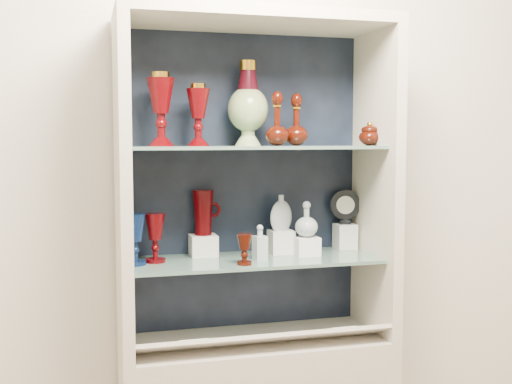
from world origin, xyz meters
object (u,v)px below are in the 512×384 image
object	(u,v)px
ruby_decanter_b	(296,118)
clear_square_bottle	(260,242)
ruby_goblet_tall	(155,238)
flat_flask	(281,212)
pedestal_lamp_right	(198,115)
enamel_urn	(248,103)
ruby_decanter_a	(277,115)
cobalt_goblet	(135,239)
pedestal_lamp_left	(161,109)
cameo_medallion	(345,206)
clear_round_decanter	(306,220)
ruby_goblet_small	(244,250)
ruby_pitcher	(203,212)
lidded_bowl	(370,133)

from	to	relation	value
ruby_decanter_b	clear_square_bottle	bearing A→B (deg)	-164.94
ruby_goblet_tall	flat_flask	world-z (taller)	flat_flask
pedestal_lamp_right	flat_flask	bearing A→B (deg)	8.90
enamel_urn	flat_flask	distance (m)	0.44
pedestal_lamp_right	ruby_decanter_a	world-z (taller)	pedestal_lamp_right
cobalt_goblet	flat_flask	xyz separation A→B (m)	(0.57, 0.08, 0.07)
pedestal_lamp_left	cameo_medallion	world-z (taller)	pedestal_lamp_left
pedestal_lamp_right	clear_square_bottle	world-z (taller)	pedestal_lamp_right
cobalt_goblet	cameo_medallion	size ratio (longest dim) A/B	1.27
ruby_decanter_b	flat_flask	world-z (taller)	ruby_decanter_b
pedestal_lamp_left	clear_square_bottle	world-z (taller)	pedestal_lamp_left
cobalt_goblet	clear_round_decanter	size ratio (longest dim) A/B	1.39
pedestal_lamp_left	ruby_decanter_a	world-z (taller)	pedestal_lamp_left
ruby_goblet_small	ruby_decanter_b	bearing A→B (deg)	26.38
pedestal_lamp_left	ruby_goblet_small	xyz separation A→B (m)	(0.27, -0.12, -0.50)
pedestal_lamp_right	cameo_medallion	xyz separation A→B (m)	(0.61, 0.09, -0.36)
pedestal_lamp_left	ruby_decanter_b	xyz separation A→B (m)	(0.50, -0.01, -0.03)
pedestal_lamp_left	enamel_urn	bearing A→B (deg)	7.94
enamel_urn	ruby_decanter_a	distance (m)	0.13
ruby_pitcher	cobalt_goblet	bearing A→B (deg)	-165.51
ruby_decanter_b	ruby_goblet_small	bearing A→B (deg)	-153.62
enamel_urn	ruby_decanter_b	size ratio (longest dim) A/B	1.53
ruby_goblet_small	ruby_goblet_tall	bearing A→B (deg)	156.69
ruby_pitcher	enamel_urn	bearing A→B (deg)	-22.00
lidded_bowl	ruby_goblet_tall	bearing A→B (deg)	175.60
clear_round_decanter	ruby_decanter_b	bearing A→B (deg)	-173.34
ruby_decanter_a	ruby_goblet_small	bearing A→B (deg)	-151.00
clear_square_bottle	cobalt_goblet	bearing A→B (deg)	176.60
ruby_goblet_tall	flat_flask	xyz separation A→B (m)	(0.49, 0.05, 0.07)
pedestal_lamp_left	ruby_pitcher	world-z (taller)	pedestal_lamp_left
enamel_urn	ruby_goblet_tall	world-z (taller)	enamel_urn
pedestal_lamp_left	pedestal_lamp_right	world-z (taller)	pedestal_lamp_left
clear_round_decanter	enamel_urn	bearing A→B (deg)	167.06
lidded_bowl	clear_square_bottle	xyz separation A→B (m)	(-0.43, 0.01, -0.40)
ruby_goblet_tall	cameo_medallion	size ratio (longest dim) A/B	1.24
enamel_urn	clear_square_bottle	bearing A→B (deg)	-78.14
ruby_goblet_small	clear_round_decanter	distance (m)	0.31
ruby_decanter_a	lidded_bowl	xyz separation A→B (m)	(0.36, -0.01, -0.07)
lidded_bowl	ruby_goblet_small	distance (m)	0.66
pedestal_lamp_right	clear_square_bottle	size ratio (longest dim) A/B	1.71
ruby_decanter_b	lidded_bowl	size ratio (longest dim) A/B	2.26
ruby_decanter_a	pedestal_lamp_left	bearing A→B (deg)	174.10
ruby_decanter_b	cameo_medallion	world-z (taller)	ruby_decanter_b
cameo_medallion	clear_round_decanter	bearing A→B (deg)	-136.83
enamel_urn	clear_square_bottle	xyz separation A→B (m)	(0.02, -0.10, -0.51)
cameo_medallion	lidded_bowl	bearing A→B (deg)	-61.40
ruby_goblet_tall	ruby_decanter_a	bearing A→B (deg)	-6.32
pedestal_lamp_right	clear_round_decanter	size ratio (longest dim) A/B	1.70
ruby_decanter_a	lidded_bowl	distance (m)	0.37
ruby_pitcher	clear_round_decanter	size ratio (longest dim) A/B	1.32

